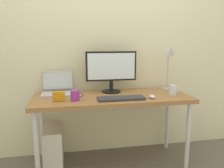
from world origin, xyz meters
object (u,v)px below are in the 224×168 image
Objects in this scene: laptop at (58,88)px; desk_lamp at (170,57)px; coffee_mug at (75,95)px; computer_tower at (54,148)px; glass_cup at (173,90)px; keyboard at (121,98)px; desk at (112,102)px; mouse at (152,97)px; photo_frame at (59,96)px; monitor at (111,69)px.

laptop is 1.24m from desk_lamp.
computer_tower is at bearing 144.90° from coffee_mug.
glass_cup is at bearing -5.26° from computer_tower.
keyboard is 3.95× the size of glass_cup.
coffee_mug reaches higher than keyboard.
mouse reaches higher than desk.
photo_frame is at bearing -177.42° from glass_cup.
desk_lamp is 4.50× the size of glass_cup.
glass_cup reaches higher than desk.
laptop is (-0.55, 0.02, -0.19)m from monitor.
monitor is 0.52m from coffee_mug.
keyboard is at bearing -151.67° from desk_lamp.
coffee_mug is (-1.03, -0.29, -0.31)m from desk_lamp.
desk is 13.24× the size of coffee_mug.
monitor is 0.66m from desk_lamp.
glass_cup is 1.12m from photo_frame.
laptop is 1.17m from glass_cup.
photo_frame reaches higher than keyboard.
glass_cup is at bearing 9.13° from keyboard.
glass_cup is at bearing -103.13° from desk_lamp.
computer_tower is at bearing -168.07° from monitor.
monitor is 0.41m from keyboard.
laptop is at bearing 160.66° from desk.
monitor is 5.91× the size of mouse.
mouse is 0.82× the size of photo_frame.
laptop is at bearing 93.82° from photo_frame.
desk is 0.19m from keyboard.
laptop reaches higher than mouse.
monitor is 4.84× the size of photo_frame.
desk is 0.36m from monitor.
keyboard is 4.89× the size of mouse.
photo_frame is (-0.15, -0.00, -0.00)m from coffee_mug.
photo_frame is at bearing -166.51° from desk.
keyboard is at bearing -71.03° from desk.
coffee_mug is (-0.36, -0.12, 0.11)m from desk.
laptop is 3.56× the size of mouse.
desk_lamp is at bearing 47.16° from mouse.
mouse is at bearing -3.93° from coffee_mug.
keyboard is (0.06, -0.16, 0.08)m from desk.
keyboard is (-0.61, -0.33, -0.35)m from desk_lamp.
desk is at bearing 108.97° from keyboard.
desk is 3.50× the size of keyboard.
desk_lamp is at bearing 15.66° from coffee_mug.
coffee_mug is at bearing 176.07° from mouse.
photo_frame is (-1.18, -0.29, -0.31)m from desk_lamp.
monitor reaches higher than glass_cup.
coffee_mug is 1.04× the size of glass_cup.
coffee_mug is 0.28× the size of computer_tower.
mouse is (0.30, -0.01, 0.01)m from keyboard.
desk_lamp is at bearing 0.09° from monitor.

